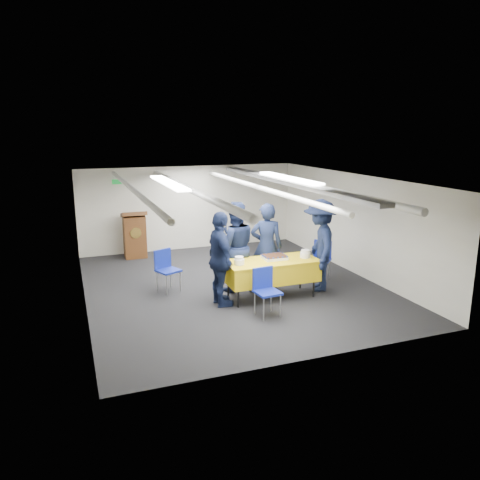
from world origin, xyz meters
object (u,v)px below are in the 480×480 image
object	(u,v)px
sheet_cake	(274,257)
chair_right	(321,256)
sailor_a	(266,246)
sailor_d	(320,245)
sailor_b	(234,247)
podium	(135,234)
chair_left	(166,266)
sailor_c	(221,259)
chair_near	(265,287)
serving_table	(271,271)

from	to	relation	value
sheet_cake	chair_right	size ratio (longest dim) A/B	0.54
sailor_a	sailor_d	world-z (taller)	sailor_d
sailor_b	podium	bearing A→B (deg)	-56.17
chair_left	sailor_b	distance (m)	1.48
sailor_a	sailor_d	xyz separation A→B (m)	(1.01, -0.44, 0.04)
sailor_d	sailor_c	bearing A→B (deg)	-64.33
sheet_cake	sailor_b	bearing A→B (deg)	136.58
chair_left	sailor_d	xyz separation A→B (m)	(3.01, -1.04, 0.42)
sheet_cake	sailor_d	world-z (taller)	sailor_d
chair_near	sailor_b	xyz separation A→B (m)	(-0.07, 1.44, 0.40)
sailor_c	sheet_cake	bearing A→B (deg)	-85.29
chair_left	sailor_d	size ratio (longest dim) A/B	0.46
sheet_cake	sailor_c	bearing A→B (deg)	-174.46
podium	chair_left	distance (m)	2.85
sailor_a	sailor_d	size ratio (longest dim) A/B	0.96
sailor_b	chair_left	bearing A→B (deg)	-10.93
sheet_cake	sailor_b	xyz separation A→B (m)	(-0.63, 0.59, 0.12)
serving_table	podium	bearing A→B (deg)	117.89
sailor_a	sailor_b	size ratio (longest dim) A/B	0.98
chair_left	chair_near	bearing A→B (deg)	-53.51
chair_near	chair_right	xyz separation A→B (m)	(1.99, 1.47, 0.00)
serving_table	sailor_b	size ratio (longest dim) A/B	0.99
chair_right	sailor_a	xyz separation A→B (m)	(-1.41, -0.16, 0.38)
serving_table	chair_right	world-z (taller)	chair_right
sheet_cake	sailor_b	distance (m)	0.87
chair_left	sailor_d	world-z (taller)	sailor_d
serving_table	sailor_c	size ratio (longest dim) A/B	1.02
podium	sailor_a	world-z (taller)	sailor_a
podium	chair_right	world-z (taller)	podium
serving_table	sailor_d	size ratio (longest dim) A/B	0.97
serving_table	chair_right	size ratio (longest dim) A/B	2.13
podium	sailor_c	bearing A→B (deg)	-75.57
podium	chair_near	world-z (taller)	podium
sailor_c	chair_right	bearing A→B (deg)	-74.97
serving_table	sheet_cake	distance (m)	0.28
serving_table	chair_left	distance (m)	2.20
chair_right	sailor_c	distance (m)	2.73
chair_right	sailor_a	world-z (taller)	sailor_a
chair_near	sailor_b	size ratio (longest dim) A/B	0.47
chair_left	sailor_c	distance (m)	1.48
podium	sailor_d	xyz separation A→B (m)	(3.24, -3.88, 0.34)
sailor_d	serving_table	bearing A→B (deg)	-63.06
serving_table	sailor_d	bearing A→B (deg)	4.93
chair_near	sailor_c	distance (m)	1.02
sailor_a	chair_near	bearing A→B (deg)	88.81
serving_table	chair_right	xyz separation A→B (m)	(1.53, 0.69, -0.03)
podium	sheet_cake	bearing A→B (deg)	-60.65
chair_near	sheet_cake	bearing A→B (deg)	56.51
serving_table	sailor_d	distance (m)	1.20
chair_right	chair_left	distance (m)	3.44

